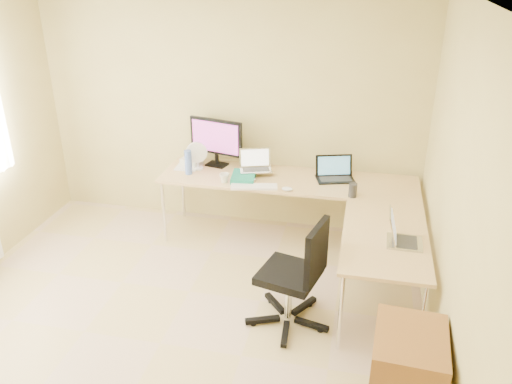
% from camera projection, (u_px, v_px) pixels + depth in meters
% --- Properties ---
extents(floor, '(4.50, 4.50, 0.00)m').
position_uv_depth(floor, '(160.00, 343.00, 4.19)').
color(floor, tan).
rests_on(floor, ground).
extents(ceiling, '(4.50, 4.50, 0.00)m').
position_uv_depth(ceiling, '(126.00, 1.00, 3.09)').
color(ceiling, white).
rests_on(ceiling, ground).
extents(wall_back, '(4.50, 0.00, 4.50)m').
position_uv_depth(wall_back, '(229.00, 110.00, 5.63)').
color(wall_back, tan).
rests_on(wall_back, ground).
extents(wall_right, '(0.00, 4.50, 4.50)m').
position_uv_depth(wall_right, '(462.00, 229.00, 3.24)').
color(wall_right, tan).
rests_on(wall_right, ground).
extents(desk_main, '(2.65, 0.70, 0.73)m').
position_uv_depth(desk_main, '(287.00, 210.00, 5.53)').
color(desk_main, tan).
rests_on(desk_main, ground).
extents(desk_return, '(0.70, 1.30, 0.73)m').
position_uv_depth(desk_return, '(381.00, 273.00, 4.46)').
color(desk_return, tan).
rests_on(desk_return, ground).
extents(monitor, '(0.65, 0.34, 0.53)m').
position_uv_depth(monitor, '(216.00, 142.00, 5.60)').
color(monitor, black).
rests_on(monitor, desk_main).
extents(book_stack, '(0.27, 0.34, 0.05)m').
position_uv_depth(book_stack, '(244.00, 177.00, 5.36)').
color(book_stack, '#127356').
rests_on(book_stack, desk_main).
extents(laptop_center, '(0.39, 0.34, 0.21)m').
position_uv_depth(laptop_center, '(256.00, 161.00, 5.40)').
color(laptop_center, '#BDBDBD').
rests_on(laptop_center, desk_main).
extents(laptop_black, '(0.44, 0.38, 0.24)m').
position_uv_depth(laptop_black, '(336.00, 169.00, 5.30)').
color(laptop_black, black).
rests_on(laptop_black, desk_main).
extents(keyboard, '(0.48, 0.22, 0.02)m').
position_uv_depth(keyboard, '(254.00, 187.00, 5.17)').
color(keyboard, silver).
rests_on(keyboard, desk_main).
extents(mouse, '(0.12, 0.10, 0.04)m').
position_uv_depth(mouse, '(287.00, 189.00, 5.10)').
color(mouse, silver).
rests_on(mouse, desk_main).
extents(mug, '(0.12, 0.12, 0.09)m').
position_uv_depth(mug, '(224.00, 178.00, 5.27)').
color(mug, silver).
rests_on(mug, desk_main).
extents(cd_stack, '(0.13, 0.13, 0.03)m').
position_uv_depth(cd_stack, '(250.00, 180.00, 5.31)').
color(cd_stack, '#B1AFBD').
rests_on(cd_stack, desk_main).
extents(water_bottle, '(0.09, 0.09, 0.26)m').
position_uv_depth(water_bottle, '(188.00, 162.00, 5.44)').
color(water_bottle, '#4C6BBD').
rests_on(water_bottle, desk_main).
extents(papers, '(0.26, 0.35, 0.01)m').
position_uv_depth(papers, '(188.00, 165.00, 5.71)').
color(papers, silver).
rests_on(papers, desk_main).
extents(white_box, '(0.25, 0.21, 0.08)m').
position_uv_depth(white_box, '(192.00, 161.00, 5.71)').
color(white_box, silver).
rests_on(white_box, desk_main).
extents(desk_fan, '(0.29, 0.29, 0.29)m').
position_uv_depth(desk_fan, '(198.00, 156.00, 5.56)').
color(desk_fan, silver).
rests_on(desk_fan, desk_main).
extents(black_cup, '(0.09, 0.09, 0.14)m').
position_uv_depth(black_cup, '(353.00, 190.00, 4.96)').
color(black_cup, '#282727').
rests_on(black_cup, desk_main).
extents(laptop_return, '(0.33, 0.27, 0.22)m').
position_uv_depth(laptop_return, '(406.00, 231.00, 4.15)').
color(laptop_return, '#BDBDBD').
rests_on(laptop_return, desk_return).
extents(office_chair, '(0.72, 0.72, 0.98)m').
position_uv_depth(office_chair, '(289.00, 272.00, 4.23)').
color(office_chair, black).
rests_on(office_chair, ground).
extents(cabinet, '(0.48, 0.57, 0.76)m').
position_uv_depth(cabinet, '(405.00, 382.00, 3.33)').
color(cabinet, brown).
rests_on(cabinet, ground).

